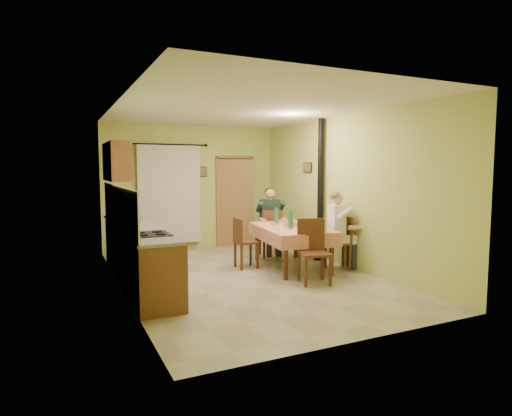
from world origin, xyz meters
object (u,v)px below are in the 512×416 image
chair_right (338,253)px  chair_left (245,252)px  chair_far (270,242)px  man_right (338,221)px  stove_flue (320,209)px  chair_near (314,265)px  man_far (270,214)px  dining_table (291,247)px

chair_right → chair_left: bearing=77.7°
chair_far → man_right: size_ratio=0.70×
chair_left → stove_flue: bearing=91.5°
chair_far → chair_near: chair_near is taller
chair_right → stove_flue: stove_flue is taller
chair_right → man_far: (-0.57, 1.60, 0.59)m
chair_far → chair_near: 2.24m
dining_table → man_right: bearing=-24.8°
chair_near → chair_far: bearing=-83.6°
chair_near → chair_right: bearing=-130.7°
chair_near → man_far: (0.36, 2.22, 0.59)m
dining_table → chair_left: size_ratio=2.12×
man_far → chair_far: bearing=-90.0°
chair_near → chair_right: (0.92, 0.62, -0.00)m
chair_right → stove_flue: bearing=5.8°
dining_table → chair_right: size_ratio=2.05×
chair_far → chair_near: size_ratio=0.96×
chair_right → man_right: bearing=90.0°
chair_far → man_right: 1.78m
man_right → chair_far: bearing=35.4°
man_right → chair_left: bearing=77.6°
chair_far → chair_left: 1.21m
chair_far → man_far: 0.59m
dining_table → chair_near: bearing=-92.9°
man_far → man_right: (0.55, -1.60, 0.00)m
dining_table → man_right: size_ratio=1.42×
chair_right → man_right: size_ratio=0.69×
chair_far → chair_near: bearing=-87.2°
chair_near → man_right: size_ratio=0.73×
dining_table → chair_right: chair_right is taller
man_far → stove_flue: bearing=-35.4°
man_far → stove_flue: size_ratio=0.50×
chair_left → man_far: (0.92, 0.80, 0.59)m
man_far → man_right: bearing=-59.0°
stove_flue → dining_table: bearing=-157.0°
chair_far → stove_flue: (0.72, -0.76, 0.73)m
chair_near → man_far: 2.33m
chair_near → chair_left: (-0.57, 1.42, -0.00)m
dining_table → chair_near: size_ratio=1.93×
chair_near → man_right: bearing=-130.1°
dining_table → chair_far: bearing=90.4°
chair_left → man_right: 1.78m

